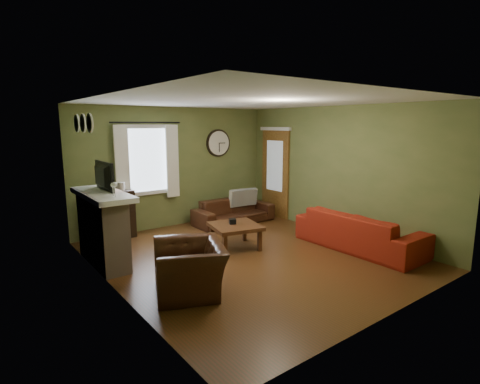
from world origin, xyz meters
TOP-DOWN VIEW (x-y plane):
  - floor at (0.00, 0.00)m, footprint 4.60×5.20m
  - ceiling at (0.00, 0.00)m, footprint 4.60×5.20m
  - wall_left at (-2.30, 0.00)m, footprint 0.00×5.20m
  - wall_right at (2.30, 0.00)m, footprint 0.00×5.20m
  - wall_back at (0.00, 2.60)m, footprint 4.60×0.00m
  - wall_front at (0.00, -2.60)m, footprint 4.60×0.00m
  - fireplace at (-2.10, 1.15)m, footprint 0.40×1.40m
  - firebox at (-1.91, 1.15)m, footprint 0.04×0.60m
  - mantel at (-2.07, 1.15)m, footprint 0.58×1.60m
  - tv at (-2.05, 1.30)m, footprint 0.08×0.60m
  - tv_screen at (-1.97, 1.30)m, footprint 0.02×0.62m
  - medallion_left at (-2.28, 0.80)m, footprint 0.28×0.28m
  - medallion_mid at (-2.28, 1.15)m, footprint 0.28×0.28m
  - medallion_right at (-2.28, 1.50)m, footprint 0.28×0.28m
  - window_pane at (-0.70, 2.58)m, footprint 1.00×0.02m
  - curtain_rod at (-0.70, 2.48)m, footprint 0.03×0.03m
  - curtain_left at (-1.25, 2.48)m, footprint 0.28×0.04m
  - curtain_right at (-0.15, 2.48)m, footprint 0.28×0.04m
  - wall_clock at (1.10, 2.55)m, footprint 0.64×0.06m
  - door at (2.27, 1.85)m, footprint 0.05×0.90m
  - bookshelf at (-1.51, 2.41)m, footprint 0.80×0.34m
  - book at (-1.56, 2.59)m, footprint 0.20×0.26m
  - sofa_brown at (1.09, 1.94)m, footprint 1.88×0.73m
  - pillow_left at (1.24, 2.02)m, footprint 0.40×0.13m
  - pillow_right at (1.56, 1.99)m, footprint 0.41×0.19m
  - sofa_red at (1.83, -0.89)m, footprint 0.90×2.31m
  - armchair at (-1.51, -0.60)m, footprint 1.22×1.29m
  - coffee_table at (0.06, 0.49)m, footprint 1.00×1.00m
  - tissue_box at (0.05, 0.56)m, footprint 0.16×0.16m
  - wine_glass_a at (-2.05, 0.59)m, footprint 0.08×0.08m
  - wine_glass_b at (-2.05, 0.68)m, footprint 0.07×0.07m

SIDE VIEW (x-z plane):
  - floor at x=0.00m, z-range 0.00..0.00m
  - coffee_table at x=0.06m, z-range 0.00..0.44m
  - sofa_brown at x=1.09m, z-range 0.00..0.55m
  - firebox at x=-1.91m, z-range 0.02..0.57m
  - armchair at x=-1.51m, z-range 0.00..0.67m
  - sofa_red at x=1.83m, z-range 0.00..0.67m
  - tissue_box at x=0.05m, z-range 0.35..0.45m
  - bookshelf at x=-1.51m, z-range 0.00..0.95m
  - fireplace at x=-2.10m, z-range 0.00..1.10m
  - pillow_left at x=1.24m, z-range 0.35..0.75m
  - pillow_right at x=1.56m, z-range 0.35..0.75m
  - book at x=-1.56m, z-range 0.95..0.97m
  - door at x=2.27m, z-range 0.00..2.10m
  - mantel at x=-2.07m, z-range 1.10..1.18m
  - wine_glass_b at x=-2.05m, z-range 1.18..1.38m
  - wine_glass_a at x=-2.05m, z-range 1.18..1.40m
  - wall_left at x=-2.30m, z-range 0.00..2.60m
  - wall_right at x=2.30m, z-range 0.00..2.60m
  - wall_back at x=0.00m, z-range 0.00..2.60m
  - wall_front at x=0.00m, z-range 0.00..2.60m
  - tv at x=-2.05m, z-range 1.18..1.53m
  - tv_screen at x=-1.97m, z-range 1.23..1.59m
  - curtain_left at x=-1.25m, z-range 0.67..2.23m
  - curtain_right at x=-0.15m, z-range 0.67..2.23m
  - window_pane at x=-0.70m, z-range 0.85..2.15m
  - wall_clock at x=1.10m, z-range 1.48..2.12m
  - medallion_left at x=-2.28m, z-range 2.24..2.26m
  - medallion_mid at x=-2.28m, z-range 2.24..2.26m
  - medallion_right at x=-2.28m, z-range 2.24..2.26m
  - curtain_rod at x=-0.70m, z-range 1.52..3.02m
  - ceiling at x=0.00m, z-range 2.60..2.60m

